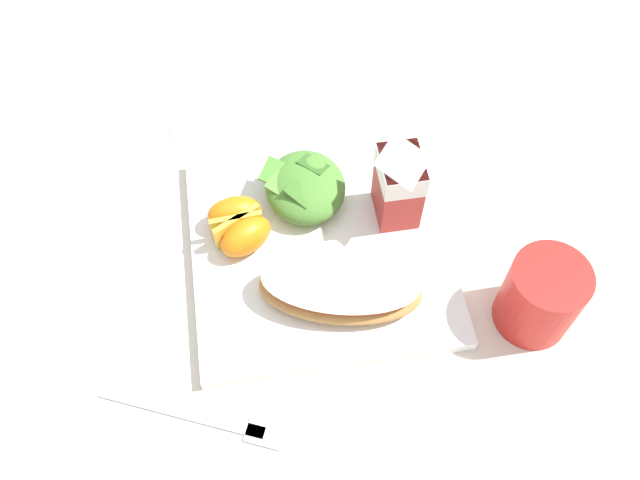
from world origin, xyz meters
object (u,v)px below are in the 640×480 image
(drinking_red_cup, at_px, (541,297))
(metal_fork, at_px, (206,418))
(cheesy_pizza_bread, at_px, (340,287))
(green_salad_pile, at_px, (305,187))
(white_plate, at_px, (320,248))
(orange_wedge_middle, at_px, (245,235))
(paper_napkin, at_px, (222,138))
(orange_wedge_front, at_px, (235,215))
(milk_carton, at_px, (400,179))

(drinking_red_cup, bearing_deg, metal_fork, -80.57)
(cheesy_pizza_bread, bearing_deg, green_salad_pile, -172.13)
(white_plate, xyz_separation_m, orange_wedge_middle, (-0.01, -0.08, 0.03))
(cheesy_pizza_bread, xyz_separation_m, green_salad_pile, (-0.13, -0.02, 0.00))
(cheesy_pizza_bread, bearing_deg, drinking_red_cup, 76.47)
(white_plate, distance_m, metal_fork, 0.22)
(paper_napkin, relative_size, drinking_red_cup, 1.21)
(green_salad_pile, bearing_deg, paper_napkin, -142.31)
(metal_fork, bearing_deg, cheesy_pizza_bread, 124.83)
(white_plate, relative_size, paper_napkin, 2.55)
(drinking_red_cup, bearing_deg, orange_wedge_front, -117.31)
(orange_wedge_front, height_order, drinking_red_cup, drinking_red_cup)
(milk_carton, relative_size, orange_wedge_middle, 1.57)
(green_salad_pile, height_order, milk_carton, milk_carton)
(paper_napkin, relative_size, metal_fork, 0.61)
(green_salad_pile, relative_size, metal_fork, 0.56)
(white_plate, xyz_separation_m, milk_carton, (-0.03, 0.09, 0.07))
(metal_fork, bearing_deg, orange_wedge_front, 166.32)
(white_plate, relative_size, metal_fork, 1.56)
(metal_fork, xyz_separation_m, drinking_red_cup, (-0.06, 0.35, 0.04))
(milk_carton, distance_m, drinking_red_cup, 0.19)
(orange_wedge_front, relative_size, drinking_red_cup, 0.69)
(green_salad_pile, xyz_separation_m, metal_fork, (0.23, -0.13, -0.03))
(metal_fork, distance_m, drinking_red_cup, 0.35)
(white_plate, relative_size, orange_wedge_middle, 4.00)
(white_plate, distance_m, drinking_red_cup, 0.24)
(milk_carton, xyz_separation_m, metal_fork, (0.20, -0.23, -0.07))
(white_plate, xyz_separation_m, cheesy_pizza_bread, (0.06, 0.01, 0.03))
(green_salad_pile, xyz_separation_m, orange_wedge_front, (0.03, -0.08, -0.00))
(orange_wedge_front, relative_size, metal_fork, 0.35)
(milk_carton, height_order, drinking_red_cup, milk_carton)
(orange_wedge_front, bearing_deg, white_plate, 65.35)
(paper_napkin, bearing_deg, cheesy_pizza_bread, 23.46)
(orange_wedge_middle, height_order, drinking_red_cup, drinking_red_cup)
(milk_carton, height_order, paper_napkin, milk_carton)
(metal_fork, bearing_deg, paper_napkin, 172.80)
(white_plate, height_order, drinking_red_cup, drinking_red_cup)
(white_plate, distance_m, orange_wedge_front, 0.10)
(white_plate, bearing_deg, paper_napkin, -152.13)
(milk_carton, bearing_deg, cheesy_pizza_bread, -39.34)
(cheesy_pizza_bread, distance_m, paper_napkin, 0.27)
(green_salad_pile, xyz_separation_m, orange_wedge_middle, (0.05, -0.07, -0.00))
(green_salad_pile, distance_m, orange_wedge_front, 0.08)
(milk_carton, bearing_deg, white_plate, -70.48)
(metal_fork, bearing_deg, white_plate, 140.58)
(white_plate, relative_size, milk_carton, 2.55)
(milk_carton, relative_size, metal_fork, 0.61)
(orange_wedge_middle, bearing_deg, paper_napkin, -174.76)
(white_plate, distance_m, paper_napkin, 0.20)
(cheesy_pizza_bread, bearing_deg, metal_fork, -55.17)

